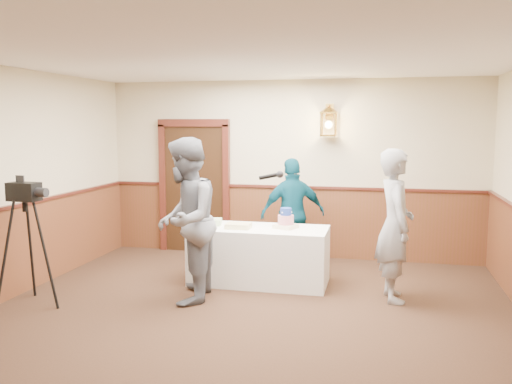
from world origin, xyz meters
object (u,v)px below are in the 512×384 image
Objects in this scene: display_table at (259,255)px; sheet_cake_yellow at (238,226)px; tiered_cake at (286,220)px; tv_camera_rig at (27,251)px; sheet_cake_green at (209,222)px; assistant_p at (293,214)px; baker at (395,225)px; interviewer at (185,220)px.

display_table is 0.49m from sheet_cake_yellow.
tv_camera_rig reaches higher than tiered_cake.
tv_camera_rig reaches higher than display_table.
sheet_cake_green is 1.28m from assistant_p.
assistant_p is at bearing 68.51° from display_table.
tiered_cake is 3.17m from tv_camera_rig.
sheet_cake_yellow is at bearing 72.69° from baker.
tiered_cake is 0.23× the size of tv_camera_rig.
tiered_cake is 0.63m from sheet_cake_yellow.
assistant_p reaches higher than sheet_cake_green.
tv_camera_rig is (-2.77, -1.55, -0.20)m from tiered_cake.
sheet_cake_yellow is at bearing 32.69° from assistant_p.
sheet_cake_green is at bearing 70.08° from baker.
interviewer reaches higher than assistant_p.
sheet_cake_green is at bearing 175.22° from display_table.
display_table is 1.11× the size of assistant_p.
display_table is 2.86m from tv_camera_rig.
display_table is 0.98m from assistant_p.
interviewer reaches higher than display_table.
interviewer reaches higher than sheet_cake_green.
interviewer is at bearing 92.88° from baker.
baker is at bearing -6.25° from sheet_cake_yellow.
display_table is 1.24× the size of tv_camera_rig.
tv_camera_rig is (-2.42, -1.50, 0.28)m from display_table.
tv_camera_rig is (-2.74, -2.32, -0.16)m from assistant_p.
display_table is 5.45× the size of sheet_cake_green.
sheet_cake_green is at bearing 173.76° from interviewer.
display_table is 0.59m from tiered_cake.
assistant_p is (-1.41, 1.13, -0.10)m from baker.
baker is 1.26× the size of tv_camera_rig.
tiered_cake is at bearing 64.23° from baker.
assistant_p is at bearing 43.43° from tv_camera_rig.
display_table is 0.92× the size of interviewer.
baker is at bearing 19.13° from tv_camera_rig.
sheet_cake_green is (-0.72, 0.06, 0.41)m from display_table.
assistant_p is at bearing 57.66° from sheet_cake_yellow.
assistant_p is 1.12× the size of tv_camera_rig.
baker reaches higher than assistant_p.
baker is at bearing -8.86° from sheet_cake_green.
sheet_cake_green is (-1.07, 0.02, -0.07)m from tiered_cake.
tiered_cake reaches higher than sheet_cake_green.
assistant_p is (1.01, 1.73, -0.17)m from interviewer.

